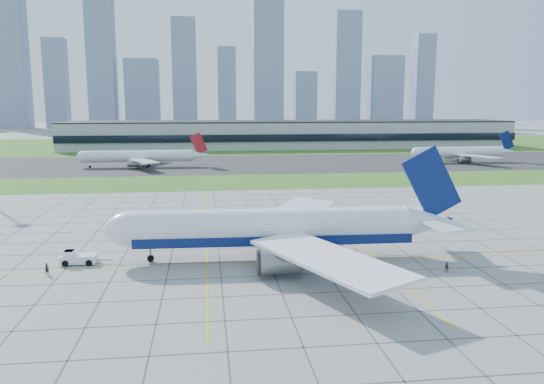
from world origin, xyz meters
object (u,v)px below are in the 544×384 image
object	(u,v)px
pushback_tug	(77,258)
distant_jet_2	(461,152)
crew_near	(47,269)
crew_far	(447,268)
airliner	(276,228)
distant_jet_1	(140,156)

from	to	relation	value
pushback_tug	distant_jet_2	bearing A→B (deg)	47.78
crew_near	crew_far	world-z (taller)	crew_near
airliner	crew_far	world-z (taller)	airliner
crew_near	distant_jet_1	size ratio (longest dim) A/B	0.04
crew_far	distant_jet_1	xyz separation A→B (m)	(-62.96, 146.96, 3.71)
pushback_tug	distant_jet_2	world-z (taller)	distant_jet_2
airliner	distant_jet_1	xyz separation A→B (m)	(-38.10, 136.19, -0.61)
pushback_tug	distant_jet_1	world-z (taller)	distant_jet_1
crew_near	distant_jet_1	xyz separation A→B (m)	(-2.79, 140.51, 3.59)
crew_far	distant_jet_1	world-z (taller)	distant_jet_1
airliner	crew_near	xyz separation A→B (m)	(-35.31, -4.32, -4.20)
crew_far	distant_jet_2	size ratio (longest dim) A/B	0.03
distant_jet_1	crew_far	bearing A→B (deg)	-66.81
crew_far	crew_near	bearing A→B (deg)	-160.47
airliner	crew_near	world-z (taller)	airliner
airliner	distant_jet_2	xyz separation A→B (m)	(100.64, 137.68, -0.62)
crew_far	distant_jet_2	bearing A→B (deg)	88.61
crew_far	distant_jet_2	world-z (taller)	distant_jet_2
pushback_tug	crew_far	bearing A→B (deg)	-9.58
distant_jet_1	distant_jet_2	bearing A→B (deg)	0.61
crew_far	airliner	bearing A→B (deg)	-177.77
distant_jet_1	pushback_tug	bearing A→B (deg)	-87.46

